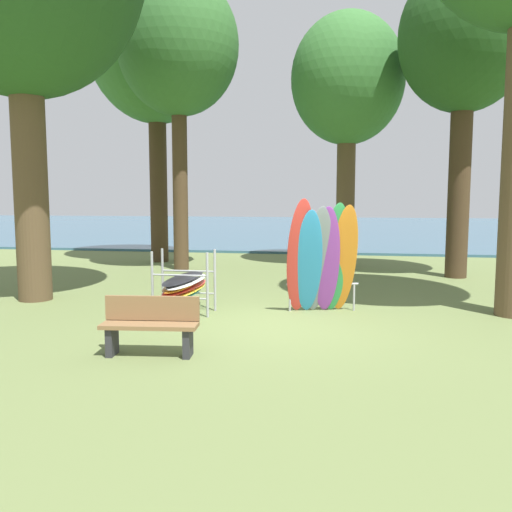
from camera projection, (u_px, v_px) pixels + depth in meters
name	position (u px, v px, depth m)	size (l,w,h in m)	color
ground_plane	(283.00, 324.00, 9.85)	(80.00, 80.00, 0.00)	olive
lake_water	(331.00, 228.00, 39.13)	(80.00, 36.00, 0.10)	#38607A
tree_mid_behind	(465.00, 41.00, 14.79)	(3.59, 3.59, 8.74)	#42301E
tree_far_left_back	(348.00, 82.00, 17.47)	(3.65, 3.65, 8.18)	brown
tree_far_right_back	(156.00, 46.00, 18.45)	(4.68, 4.68, 10.18)	#42301E
tree_deep_back	(178.00, 48.00, 16.43)	(3.69, 3.69, 9.00)	#4C3823
leaning_board_pile	(322.00, 260.00, 10.61)	(1.54, 1.09, 2.28)	red
board_storage_rack	(184.00, 286.00, 10.71)	(1.15, 2.13, 1.25)	#9EA0A5
park_bench	(150.00, 324.00, 7.88)	(1.43, 0.54, 0.85)	#2D2D33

